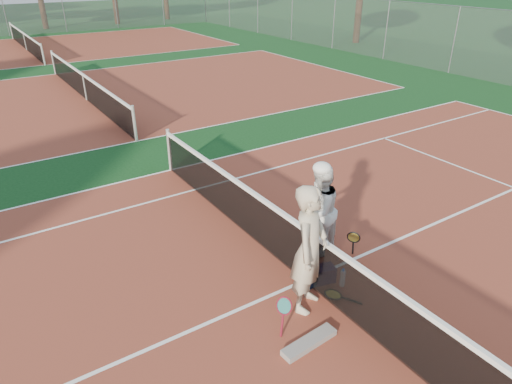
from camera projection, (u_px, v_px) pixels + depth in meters
ground at (305, 281)px, 7.68m from camera, size 130.00×130.00×0.00m
court_main at (305, 281)px, 7.68m from camera, size 23.77×10.97×0.01m
court_far_a at (87, 100)px, 17.75m from camera, size 23.77×10.97×0.01m
court_far_b at (27, 50)px, 27.82m from camera, size 23.77×10.97×0.01m
net_main at (306, 256)px, 7.45m from camera, size 0.10×10.98×1.02m
net_far_a at (85, 87)px, 17.52m from camera, size 0.10×10.98×1.02m
net_far_b at (25, 41)px, 27.59m from camera, size 0.10×10.98×1.02m
fence_back at (5, 14)px, 32.37m from camera, size 32.00×0.06×3.00m
fence_right at (496, 47)px, 19.88m from camera, size 0.06×54.50×3.00m
player_a at (310, 249)px, 6.69m from camera, size 0.90×0.83×2.07m
player_b at (319, 211)px, 8.07m from camera, size 1.01×0.90×1.73m
racket_red at (284, 315)px, 6.52m from camera, size 0.32×0.33×0.59m
racket_black_held at (353, 245)px, 8.14m from camera, size 0.35×0.35×0.58m
racket_spare at (333, 295)px, 7.29m from camera, size 0.56×0.65×0.08m
sports_bag_navy at (313, 276)px, 7.58m from camera, size 0.35×0.25×0.27m
sports_bag_purple at (324, 274)px, 7.62m from camera, size 0.40×0.32×0.28m
net_cover_canvas at (309, 342)px, 6.38m from camera, size 0.91×0.27×0.09m
water_bottle at (343, 278)px, 7.50m from camera, size 0.09×0.09×0.30m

